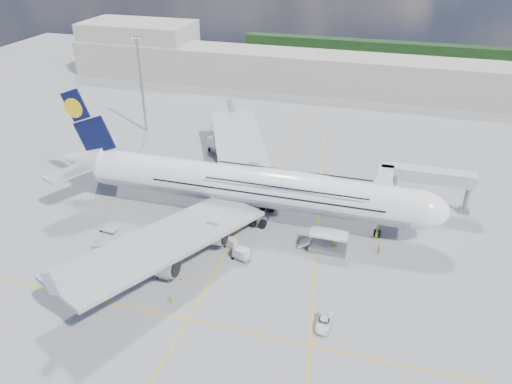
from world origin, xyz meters
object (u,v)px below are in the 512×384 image
(cone_wing_left_inner, at_px, (244,182))
(cone_wing_left_outer, at_px, (234,169))
(jet_bridge, at_px, (410,180))
(crew_van, at_px, (334,244))
(cargo_loader, at_px, (327,245))
(light_mast, at_px, (141,84))
(dolly_nose_far, at_px, (241,253))
(catering_truck_inner, at_px, (247,158))
(baggage_tug, at_px, (193,238))
(cone_wing_right_inner, at_px, (181,279))
(airliner, at_px, (249,186))
(service_van, at_px, (324,323))
(crew_wing, at_px, (192,250))
(cone_nose, at_px, (411,227))
(catering_truck_outer, at_px, (218,146))
(dolly_row_b, at_px, (164,274))
(cone_wing_right_outer, at_px, (115,278))
(dolly_row_a, at_px, (99,244))
(crew_loader, at_px, (379,250))
(dolly_nose_near, at_px, (231,243))
(crew_tug, at_px, (171,300))
(cone_tail, at_px, (77,201))
(dolly_row_c, at_px, (164,247))
(dolly_back, at_px, (109,230))
(crew_nose, at_px, (377,235))

(cone_wing_left_inner, distance_m, cone_wing_left_outer, 7.04)
(jet_bridge, xyz_separation_m, crew_van, (-11.88, -17.02, -5.93))
(cargo_loader, distance_m, light_mast, 71.72)
(dolly_nose_far, distance_m, catering_truck_inner, 37.65)
(jet_bridge, relative_size, cone_wing_left_inner, 37.75)
(baggage_tug, height_order, crew_van, crew_van)
(cargo_loader, xyz_separation_m, cone_wing_right_inner, (-21.50, -14.76, -1.00))
(airliner, height_order, service_van, airliner)
(crew_wing, relative_size, cone_nose, 3.37)
(catering_truck_outer, bearing_deg, airliner, -27.09)
(light_mast, xyz_separation_m, dolly_row_b, (32.66, -57.23, -12.30))
(cone_wing_right_outer, bearing_deg, cone_wing_left_outer, 82.07)
(dolly_row_a, relative_size, dolly_row_b, 1.06)
(crew_wing, xyz_separation_m, cone_nose, (36.59, 19.39, -0.71))
(dolly_nose_far, relative_size, crew_loader, 2.27)
(light_mast, xyz_separation_m, cone_wing_left_outer, (30.94, -16.16, -12.96))
(catering_truck_outer, height_order, service_van, catering_truck_outer)
(dolly_nose_near, bearing_deg, baggage_tug, -156.90)
(catering_truck_inner, relative_size, cone_wing_left_inner, 12.59)
(crew_tug, distance_m, cone_wing_right_outer, 11.70)
(cone_nose, distance_m, cone_wing_left_inner, 36.97)
(crew_van, bearing_deg, crew_wing, 104.79)
(cone_wing_right_outer, bearing_deg, baggage_tug, 59.58)
(airliner, distance_m, dolly_nose_near, 12.34)
(baggage_tug, xyz_separation_m, cone_wing_left_inner, (2.14, 24.12, -0.45))
(cargo_loader, relative_size, cone_tail, 17.57)
(light_mast, distance_m, baggage_tug, 57.92)
(jet_bridge, xyz_separation_m, cone_wing_left_inner, (-34.72, 2.22, -6.61))
(light_mast, relative_size, dolly_row_b, 8.90)
(dolly_nose_near, distance_m, cone_wing_left_inner, 24.54)
(catering_truck_outer, xyz_separation_m, crew_loader, (41.49, -32.18, -0.94))
(cargo_loader, xyz_separation_m, cone_wing_right_outer, (-31.94, -17.60, -0.96))
(service_van, height_order, crew_wing, crew_wing)
(cargo_loader, height_order, dolly_row_a, cargo_loader)
(cone_wing_right_inner, xyz_separation_m, cone_tail, (-30.85, 17.33, -0.01))
(dolly_row_b, height_order, crew_wing, crew_wing)
(dolly_row_a, bearing_deg, cone_nose, -2.84)
(dolly_nose_far, relative_size, catering_truck_outer, 0.54)
(jet_bridge, relative_size, cone_wing_right_outer, 31.36)
(dolly_row_a, height_order, cone_wing_left_inner, cone_wing_left_inner)
(baggage_tug, relative_size, crew_wing, 1.34)
(cone_wing_right_inner, bearing_deg, baggage_tug, 102.27)
(dolly_nose_far, relative_size, service_van, 0.83)
(dolly_row_c, distance_m, cone_nose, 46.29)
(jet_bridge, distance_m, dolly_back, 58.58)
(service_van, height_order, crew_nose, crew_nose)
(dolly_row_c, height_order, cone_wing_left_outer, cone_wing_left_outer)
(baggage_tug, distance_m, catering_truck_outer, 38.69)
(catering_truck_outer, distance_m, cone_tail, 36.95)
(crew_loader, bearing_deg, catering_truck_inner, -162.22)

